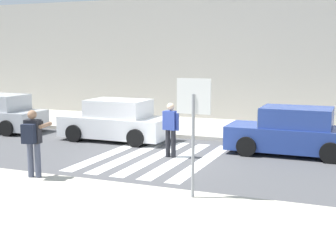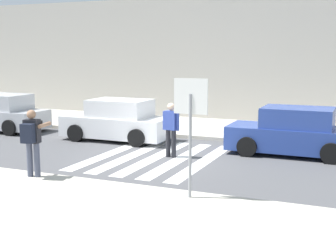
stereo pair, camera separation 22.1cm
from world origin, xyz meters
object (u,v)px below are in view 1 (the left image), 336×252
object	(u,v)px
stop_sign	(194,111)
photographer_with_backpack	(33,138)
parked_car_blue	(293,132)
pedestrian_crossing	(171,127)
parked_car_white	(116,121)

from	to	relation	value
stop_sign	photographer_with_backpack	distance (m)	4.36
stop_sign	parked_car_blue	bearing A→B (deg)	77.27
stop_sign	photographer_with_backpack	bearing A→B (deg)	179.83
stop_sign	pedestrian_crossing	xyz separation A→B (m)	(-2.17, 4.07, -1.06)
stop_sign	pedestrian_crossing	size ratio (longest dim) A/B	1.51
parked_car_blue	pedestrian_crossing	bearing A→B (deg)	-151.88
photographer_with_backpack	pedestrian_crossing	xyz separation A→B (m)	(2.11, 4.05, -0.19)
pedestrian_crossing	parked_car_blue	size ratio (longest dim) A/B	0.42
stop_sign	parked_car_blue	size ratio (longest dim) A/B	0.63
stop_sign	photographer_with_backpack	size ratio (longest dim) A/B	1.51
photographer_with_backpack	parked_car_white	world-z (taller)	photographer_with_backpack
stop_sign	parked_car_white	xyz separation A→B (m)	(-5.13, 5.94, -1.31)
pedestrian_crossing	parked_car_white	distance (m)	3.52
parked_car_white	stop_sign	bearing A→B (deg)	-49.19
pedestrian_crossing	parked_car_blue	world-z (taller)	pedestrian_crossing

